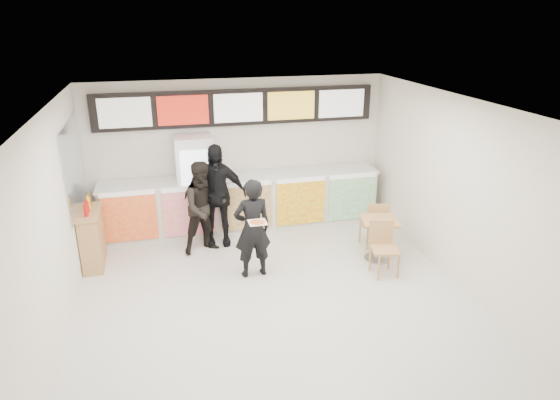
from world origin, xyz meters
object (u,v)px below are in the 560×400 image
object	(u,v)px
customer_main	(252,228)
customer_left	(204,208)
service_counter	(243,203)
cafe_table	(379,232)
customer_mid	(216,195)
condiment_ledge	(92,238)
drinks_fridge	(195,186)

from	to	relation	value
customer_main	customer_left	world-z (taller)	customer_left
service_counter	cafe_table	xyz separation A→B (m)	(2.10, -1.91, -0.04)
customer_mid	cafe_table	bearing A→B (deg)	-21.74
cafe_table	service_counter	bearing A→B (deg)	151.39
service_counter	condiment_ledge	xyz separation A→B (m)	(-2.82, -0.91, -0.05)
customer_left	customer_mid	bearing A→B (deg)	31.40
customer_main	cafe_table	xyz separation A→B (m)	(2.28, 0.02, -0.32)
customer_left	condiment_ledge	xyz separation A→B (m)	(-1.97, -0.09, -0.34)
customer_mid	condiment_ledge	size ratio (longest dim) A/B	1.62
customer_mid	cafe_table	size ratio (longest dim) A/B	1.21
customer_left	cafe_table	xyz separation A→B (m)	(2.96, -1.09, -0.33)
customer_main	customer_mid	bearing A→B (deg)	-77.82
drinks_fridge	customer_mid	size ratio (longest dim) A/B	1.02
customer_main	cafe_table	bearing A→B (deg)	175.60
service_counter	condiment_ledge	distance (m)	2.96
customer_mid	condiment_ledge	xyz separation A→B (m)	(-2.21, -0.36, -0.46)
customer_mid	cafe_table	distance (m)	3.06
customer_left	customer_mid	distance (m)	0.39
cafe_table	condiment_ledge	world-z (taller)	condiment_ledge
customer_main	condiment_ledge	xyz separation A→B (m)	(-2.64, 1.02, -0.33)
service_counter	cafe_table	bearing A→B (deg)	-42.27
customer_main	customer_mid	world-z (taller)	customer_mid
customer_left	condiment_ledge	bearing A→B (deg)	165.99
customer_main	condiment_ledge	distance (m)	2.85
drinks_fridge	customer_mid	distance (m)	0.65
drinks_fridge	cafe_table	xyz separation A→B (m)	(3.04, -1.93, -0.46)
customer_main	customer_left	distance (m)	1.30
condiment_ledge	service_counter	bearing A→B (deg)	17.94
service_counter	customer_main	world-z (taller)	customer_main
customer_main	customer_mid	xyz separation A→B (m)	(-0.43, 1.38, 0.13)
service_counter	customer_mid	size ratio (longest dim) A/B	2.83
customer_left	cafe_table	distance (m)	3.17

